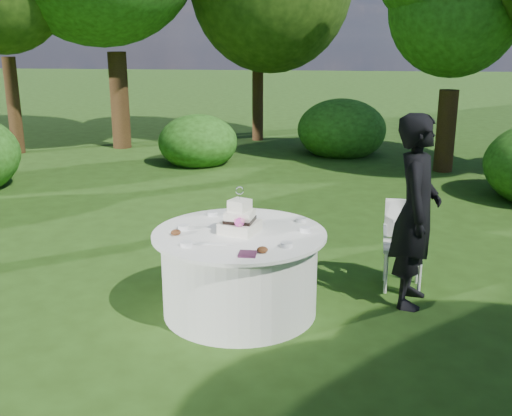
# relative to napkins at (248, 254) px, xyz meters

# --- Properties ---
(ground) EXTENTS (80.00, 80.00, 0.00)m
(ground) POSITION_rel_napkins_xyz_m (-0.15, 0.56, -0.78)
(ground) COLOR #223E11
(ground) RESTS_ON ground
(napkins) EXTENTS (0.14, 0.14, 0.02)m
(napkins) POSITION_rel_napkins_xyz_m (0.00, 0.00, 0.00)
(napkins) COLOR #451D37
(napkins) RESTS_ON table
(feather_plume) EXTENTS (0.48, 0.07, 0.01)m
(feather_plume) POSITION_rel_napkins_xyz_m (-0.38, 0.21, -0.00)
(feather_plume) COLOR white
(feather_plume) RESTS_ON table
(guest) EXTENTS (0.56, 0.73, 1.81)m
(guest) POSITION_rel_napkins_xyz_m (1.44, 0.96, 0.12)
(guest) COLOR black
(guest) RESTS_ON ground
(table) EXTENTS (1.56, 1.56, 0.77)m
(table) POSITION_rel_napkins_xyz_m (-0.15, 0.56, -0.39)
(table) COLOR white
(table) RESTS_ON ground
(cake) EXTENTS (0.39, 0.39, 0.42)m
(cake) POSITION_rel_napkins_xyz_m (-0.14, 0.56, 0.10)
(cake) COLOR silver
(cake) RESTS_ON table
(chair) EXTENTS (0.44, 0.43, 0.88)m
(chair) POSITION_rel_napkins_xyz_m (1.40, 1.36, -0.26)
(chair) COLOR silver
(chair) RESTS_ON ground
(votives) EXTENTS (1.20, 0.99, 0.04)m
(votives) POSITION_rel_napkins_xyz_m (-0.09, 0.60, 0.01)
(votives) COLOR white
(votives) RESTS_ON table
(petal_cups) EXTENTS (0.90, 0.44, 0.05)m
(petal_cups) POSITION_rel_napkins_xyz_m (-0.29, 0.24, 0.02)
(petal_cups) COLOR #562D16
(petal_cups) RESTS_ON table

